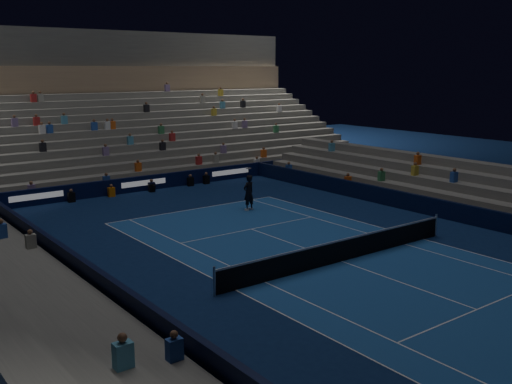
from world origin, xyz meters
name	(u,v)px	position (x,y,z in m)	size (l,w,h in m)	color
ground	(342,261)	(0.00, 0.00, 0.00)	(90.00, 90.00, 0.00)	#0C1E48
court_surface	(342,261)	(0.00, 0.00, 0.01)	(10.97, 23.77, 0.01)	#1A4A93
sponsor_barrier_far	(143,183)	(0.00, 18.50, 0.50)	(44.00, 0.25, 1.00)	black
sponsor_barrier_east	(475,216)	(9.70, 0.00, 0.50)	(0.25, 37.00, 1.00)	black
sponsor_barrier_west	(129,305)	(-9.70, 0.00, 0.50)	(0.25, 37.00, 1.00)	black
grandstand_main	(87,129)	(0.00, 27.90, 3.38)	(44.00, 15.20, 11.20)	slate
grandstand_east	(512,200)	(13.17, 0.00, 0.92)	(5.00, 37.00, 2.50)	slate
grandstand_west	(17,319)	(-13.17, 0.00, 0.92)	(5.00, 37.00, 2.50)	#62635E
tennis_net	(342,250)	(0.00, 0.00, 0.50)	(12.90, 0.10, 1.10)	#B2B2B7
tennis_player	(249,193)	(2.34, 9.80, 1.03)	(0.75, 0.49, 2.06)	black
broadcast_camera	(152,188)	(0.32, 17.89, 0.27)	(0.49, 0.87, 0.51)	black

